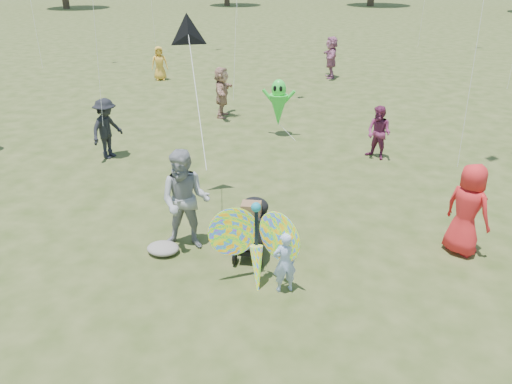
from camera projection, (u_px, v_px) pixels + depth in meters
The scene contains 14 objects.
ground at pixel (250, 291), 8.25m from camera, with size 160.00×160.00×0.00m, color #51592B.
child_girl at pixel (285, 262), 8.04m from camera, with size 0.40×0.26×1.08m, color #9FB3E1.
adult_man at pixel (185, 201), 9.10m from camera, with size 0.95×0.74×1.95m, color gray.
grey_bag at pixel (163, 248), 9.27m from camera, with size 0.61×0.50×0.19m, color gray.
crowd_a at pixel (468, 210), 8.99m from camera, with size 0.86×0.56×1.75m, color red.
crowd_b at pixel (107, 129), 13.42m from camera, with size 1.06×0.61×1.65m, color black.
crowd_d at pixel (222, 92), 16.92m from camera, with size 1.58×0.50×1.71m, color tan.
crowd_e at pixel (379, 133), 13.39m from camera, with size 0.71×0.55×1.46m, color #76274E.
crowd_g at pixel (159, 63), 22.14m from camera, with size 0.72×0.47×1.47m, color gold.
crowd_j at pixel (331, 57), 22.51m from camera, with size 1.70×0.54×1.83m, color #A86083.
jogging_stroller at pixel (252, 225), 9.03m from camera, with size 0.55×1.07×1.09m.
butterfly_kite at pixel (256, 245), 8.12m from camera, with size 1.74×0.75×1.71m.
delta_kite_rig at pixel (188, 35), 9.99m from camera, with size 1.37×2.40×2.45m.
alien_kite at pixel (278, 105), 15.05m from camera, with size 1.12×0.69×1.74m.
Camera 1 is at (1.47, -6.60, 5.00)m, focal length 35.00 mm.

